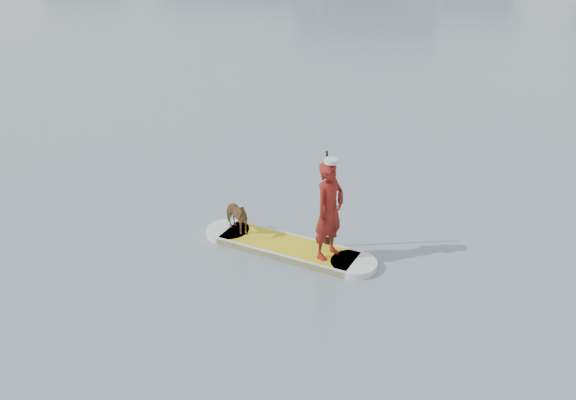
# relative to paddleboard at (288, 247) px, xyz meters

# --- Properties ---
(ground) EXTENTS (140.00, 140.00, 0.00)m
(ground) POSITION_rel_paddleboard_xyz_m (1.93, 2.63, -0.06)
(ground) COLOR slate
(ground) RESTS_ON ground
(paddleboard) EXTENTS (3.25, 1.27, 0.12)m
(paddleboard) POSITION_rel_paddleboard_xyz_m (0.00, 0.00, 0.00)
(paddleboard) COLOR yellow
(paddleboard) RESTS_ON ground
(paddler) EXTENTS (0.65, 0.74, 1.72)m
(paddler) POSITION_rel_paddleboard_xyz_m (0.76, -0.15, 0.92)
(paddler) COLOR maroon
(paddler) RESTS_ON paddleboard
(white_cap) EXTENTS (0.22, 0.22, 0.07)m
(white_cap) POSITION_rel_paddleboard_xyz_m (0.76, -0.15, 1.81)
(white_cap) COLOR silver
(white_cap) RESTS_ON paddler
(dog) EXTENTS (0.80, 0.69, 0.62)m
(dog) POSITION_rel_paddleboard_xyz_m (-1.06, 0.21, 0.37)
(dog) COLOR brown
(dog) RESTS_ON paddleboard
(paddle) EXTENTS (0.10, 0.30, 2.00)m
(paddle) POSITION_rel_paddleboard_xyz_m (0.66, 0.21, 0.74)
(paddle) COLOR black
(paddle) RESTS_ON ground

